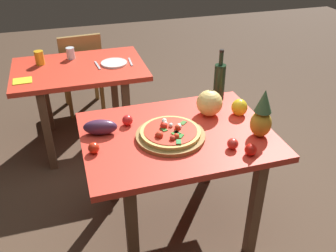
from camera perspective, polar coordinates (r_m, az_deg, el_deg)
ground_plane at (r=2.67m, az=1.21°, el=-14.63°), size 10.00×10.00×0.00m
display_table at (r=2.25m, az=1.39°, el=-3.18°), size 1.12×0.84×0.74m
background_table at (r=3.24m, az=-13.37°, el=7.12°), size 1.08×0.74×0.74m
dining_chair at (r=3.85m, az=-13.21°, el=8.62°), size 0.43×0.43×0.85m
pizza_board at (r=2.15m, az=0.38°, el=-1.52°), size 0.41×0.41×0.02m
pizza at (r=2.13m, az=0.35°, el=-0.91°), size 0.35×0.35×0.06m
wine_bottle at (r=2.54m, az=7.93°, el=6.87°), size 0.08×0.08×0.36m
pineapple_left at (r=2.17m, az=14.29°, el=1.53°), size 0.12×0.12×0.30m
melon at (r=2.36m, az=6.41°, el=3.54°), size 0.17×0.17×0.17m
bell_pepper at (r=2.41m, az=10.96°, el=2.83°), size 0.10×0.10×0.11m
eggplant at (r=2.20m, az=-10.40°, el=-0.16°), size 0.22×0.13×0.09m
tomato_beside_pepper at (r=2.04m, az=12.64°, el=-3.58°), size 0.07×0.07×0.07m
tomato_by_bottle at (r=2.27m, az=-6.27°, el=0.89°), size 0.07×0.07×0.07m
tomato_at_corner at (r=2.05m, az=-11.38°, el=-3.34°), size 0.06×0.06×0.06m
tomato_near_board at (r=2.07m, az=9.94°, el=-2.72°), size 0.06×0.06×0.06m
drinking_glass_juice at (r=3.32m, az=-19.21°, el=9.91°), size 0.08×0.08×0.12m
drinking_glass_water at (r=3.38m, az=-14.80°, el=10.80°), size 0.07×0.07×0.10m
dinner_plate at (r=3.20m, az=-8.32°, el=9.57°), size 0.22×0.22×0.02m
fork_utensil at (r=3.19m, az=-10.82°, el=9.17°), size 0.03×0.18×0.01m
knife_utensil at (r=3.22m, az=-5.82°, el=9.82°), size 0.02×0.18×0.01m
napkin_folded at (r=3.06m, az=-21.54°, el=6.51°), size 0.14×0.12×0.01m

